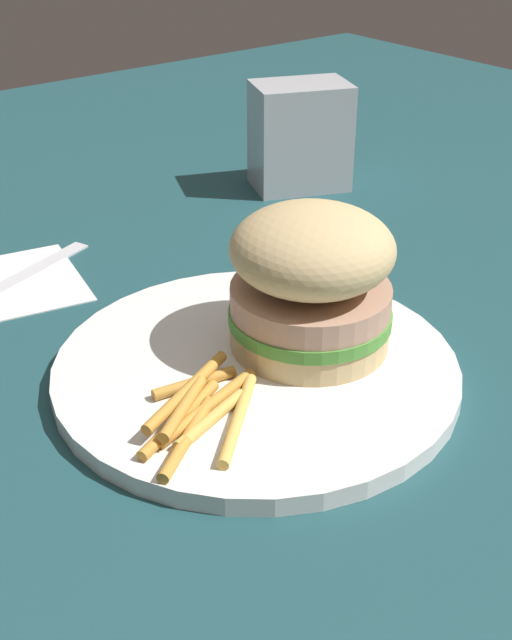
% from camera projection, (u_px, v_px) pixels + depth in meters
% --- Properties ---
extents(ground_plane, '(1.60, 1.60, 0.00)m').
position_uv_depth(ground_plane, '(299.00, 387.00, 0.52)').
color(ground_plane, '#1E474C').
extents(plate, '(0.26, 0.26, 0.01)m').
position_uv_depth(plate, '(256.00, 369.00, 0.53)').
color(plate, white).
rests_on(plate, ground_plane).
extents(sandwich, '(0.11, 0.11, 0.09)m').
position_uv_depth(sandwich, '(311.00, 279.00, 0.52)').
color(sandwich, tan).
rests_on(sandwich, plate).
extents(fries_pile, '(0.10, 0.08, 0.01)m').
position_uv_depth(fries_pile, '(199.00, 410.00, 0.47)').
color(fries_pile, '#E5B251').
rests_on(fries_pile, plate).
extents(napkin, '(0.13, 0.13, 0.00)m').
position_uv_depth(napkin, '(7.00, 284.00, 0.64)').
color(napkin, white).
rests_on(napkin, ground_plane).
extents(fork, '(0.17, 0.08, 0.00)m').
position_uv_depth(fork, '(5.00, 282.00, 0.64)').
color(fork, silver).
rests_on(fork, napkin).
extents(napkin_dispenser, '(0.11, 0.09, 0.10)m').
position_uv_depth(napkin_dispenser, '(300.00, 136.00, 0.80)').
color(napkin_dispenser, '#B7BABF').
rests_on(napkin_dispenser, ground_plane).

